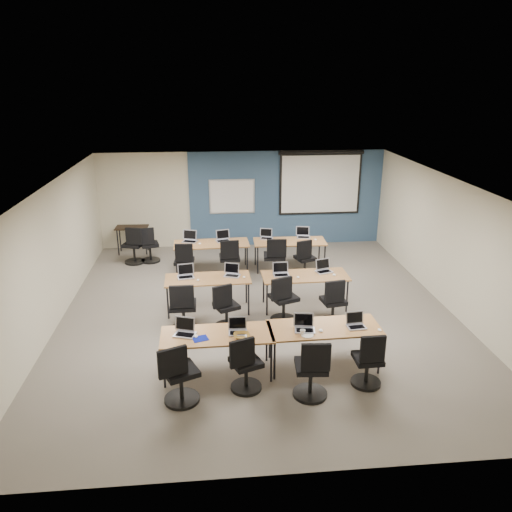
{
  "coord_description": "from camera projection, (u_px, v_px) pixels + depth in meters",
  "views": [
    {
      "loc": [
        -0.93,
        -9.31,
        4.62
      ],
      "look_at": [
        -0.01,
        0.4,
        1.11
      ],
      "focal_mm": 35.0,
      "sensor_mm": 36.0,
      "label": 1
    }
  ],
  "objects": [
    {
      "name": "training_table_mid_right",
      "position": [
        305.0,
        277.0,
        10.39
      ],
      "size": [
        1.79,
        0.74,
        0.73
      ],
      "rotation": [
        0.0,
        0.0,
        0.01
      ],
      "color": "brown",
      "rests_on": "floor"
    },
    {
      "name": "snack_bowl",
      "position": [
        242.0,
        336.0,
        7.86
      ],
      "size": [
        0.31,
        0.31,
        0.08
      ],
      "primitive_type": "imported",
      "rotation": [
        0.0,
        0.0,
        0.0
      ],
      "color": "olive",
      "rests_on": "training_table_front_left"
    },
    {
      "name": "mouse_2",
      "position": [
        321.0,
        330.0,
        8.08
      ],
      "size": [
        0.09,
        0.12,
        0.04
      ],
      "primitive_type": "ellipsoid",
      "rotation": [
        0.0,
        0.0,
        0.27
      ],
      "color": "white",
      "rests_on": "training_table_front_right"
    },
    {
      "name": "mouse_10",
      "position": [
        277.0,
        240.0,
        12.57
      ],
      "size": [
        0.08,
        0.1,
        0.03
      ],
      "primitive_type": "ellipsoid",
      "rotation": [
        0.0,
        0.0,
        0.27
      ],
      "color": "white",
      "rests_on": "training_table_back_right"
    },
    {
      "name": "training_table_mid_left",
      "position": [
        208.0,
        280.0,
        10.24
      ],
      "size": [
        1.75,
        0.73,
        0.73
      ],
      "rotation": [
        0.0,
        0.0,
        0.03
      ],
      "color": "brown",
      "rests_on": "floor"
    },
    {
      "name": "laptop_7",
      "position": [
        324.0,
        269.0,
        10.56
      ],
      "size": [
        0.33,
        0.28,
        0.25
      ],
      "rotation": [
        0.0,
        0.0,
        0.3
      ],
      "color": "silver",
      "rests_on": "training_table_mid_right"
    },
    {
      "name": "task_chair_5",
      "position": [
        225.0,
        310.0,
        9.58
      ],
      "size": [
        0.51,
        0.48,
        0.96
      ],
      "rotation": [
        0.0,
        0.0,
        0.41
      ],
      "color": "black",
      "rests_on": "floor"
    },
    {
      "name": "ceiling",
      "position": [
        258.0,
        184.0,
        9.46
      ],
      "size": [
        8.0,
        9.0,
        0.02
      ],
      "primitive_type": "cube",
      "color": "white",
      "rests_on": "ground"
    },
    {
      "name": "laptop_6",
      "position": [
        281.0,
        272.0,
        10.38
      ],
      "size": [
        0.33,
        0.28,
        0.25
      ],
      "rotation": [
        0.0,
        0.0,
        0.02
      ],
      "color": "#A0A0AA",
      "rests_on": "training_table_mid_right"
    },
    {
      "name": "laptop_1",
      "position": [
        238.0,
        329.0,
        8.04
      ],
      "size": [
        0.3,
        0.26,
        0.23
      ],
      "rotation": [
        0.0,
        0.0,
        -0.03
      ],
      "color": "silver",
      "rests_on": "training_table_front_left"
    },
    {
      "name": "mouse_8",
      "position": [
        200.0,
        244.0,
        12.3
      ],
      "size": [
        0.09,
        0.12,
        0.04
      ],
      "primitive_type": "ellipsoid",
      "rotation": [
        0.0,
        0.0,
        -0.29
      ],
      "color": "white",
      "rests_on": "training_table_back_left"
    },
    {
      "name": "task_chair_3",
      "position": [
        368.0,
        364.0,
        7.78
      ],
      "size": [
        0.48,
        0.48,
        0.96
      ],
      "rotation": [
        0.0,
        0.0,
        0.02
      ],
      "color": "black",
      "rests_on": "floor"
    },
    {
      "name": "blue_mousepad",
      "position": [
        200.0,
        339.0,
        7.85
      ],
      "size": [
        0.29,
        0.26,
        0.01
      ],
      "primitive_type": "cube",
      "rotation": [
        0.0,
        0.0,
        0.3
      ],
      "color": "#071281",
      "rests_on": "training_table_front_left"
    },
    {
      "name": "task_chair_6",
      "position": [
        283.0,
        303.0,
        9.82
      ],
      "size": [
        0.56,
        0.54,
        1.02
      ],
      "rotation": [
        0.0,
        0.0,
        0.36
      ],
      "color": "black",
      "rests_on": "floor"
    },
    {
      "name": "laptop_4",
      "position": [
        186.0,
        274.0,
        10.27
      ],
      "size": [
        0.33,
        0.28,
        0.25
      ],
      "rotation": [
        0.0,
        0.0,
        0.17
      ],
      "color": "silver",
      "rests_on": "training_table_mid_left"
    },
    {
      "name": "training_table_front_right",
      "position": [
        324.0,
        329.0,
        8.24
      ],
      "size": [
        1.85,
        0.77,
        0.73
      ],
      "rotation": [
        0.0,
        0.0,
        0.03
      ],
      "color": "#A55A2A",
      "rests_on": "floor"
    },
    {
      "name": "spare_chair_b",
      "position": [
        134.0,
        248.0,
        12.97
      ],
      "size": [
        0.54,
        0.53,
        1.01
      ],
      "rotation": [
        0.0,
        0.0,
        -0.28
      ],
      "color": "black",
      "rests_on": "floor"
    },
    {
      "name": "laptop_9",
      "position": [
        223.0,
        238.0,
        12.54
      ],
      "size": [
        0.34,
        0.29,
        0.26
      ],
      "rotation": [
        0.0,
        0.0,
        0.26
      ],
      "color": "#B7B7C1",
      "rests_on": "training_table_back_left"
    },
    {
      "name": "snack_plate",
      "position": [
        307.0,
        335.0,
        7.95
      ],
      "size": [
        0.22,
        0.22,
        0.01
      ],
      "primitive_type": "cylinder",
      "rotation": [
        0.0,
        0.0,
        0.13
      ],
      "color": "white",
      "rests_on": "training_table_front_right"
    },
    {
      "name": "floor",
      "position": [
        258.0,
        312.0,
        10.37
      ],
      "size": [
        8.0,
        9.0,
        0.02
      ],
      "primitive_type": "cube",
      "color": "#6B6354",
      "rests_on": "ground"
    },
    {
      "name": "coffee_cup",
      "position": [
        303.0,
        332.0,
        7.95
      ],
      "size": [
        0.1,
        0.1,
        0.07
      ],
      "primitive_type": "imported",
      "rotation": [
        0.0,
        0.0,
        -0.37
      ],
      "color": "silver",
      "rests_on": "snack_plate"
    },
    {
      "name": "laptop_11",
      "position": [
        303.0,
        235.0,
        12.82
      ],
      "size": [
        0.34,
        0.29,
        0.26
      ],
      "rotation": [
        0.0,
        0.0,
        -0.18
      ],
      "color": "silver",
      "rests_on": "training_table_back_right"
    },
    {
      "name": "laptop_5",
      "position": [
        232.0,
        273.0,
        10.35
      ],
      "size": [
        0.32,
        0.27,
        0.24
      ],
      "rotation": [
        0.0,
        0.0,
        -0.34
      ],
      "color": "silver",
      "rests_on": "training_table_mid_left"
    },
    {
      "name": "mouse_9",
      "position": [
        238.0,
        242.0,
        12.41
      ],
      "size": [
        0.06,
        0.09,
        0.03
      ],
      "primitive_type": "ellipsoid",
      "rotation": [
        0.0,
        0.0,
        -0.04
      ],
      "color": "white",
      "rests_on": "training_table_back_left"
    },
    {
      "name": "spare_chair_a",
      "position": [
        149.0,
        248.0,
        13.06
      ],
      "size": [
        0.49,
        0.49,
        0.98
      ],
      "rotation": [
        0.0,
        0.0,
        0.23
      ],
      "color": "black",
      "rests_on": "floor"
    },
    {
      "name": "wall_left",
      "position": [
        51.0,
        258.0,
        9.56
      ],
      "size": [
        0.04,
        9.0,
        2.7
      ],
      "primitive_type": "cube",
      "color": "beige",
      "rests_on": "ground"
    },
    {
      "name": "task_chair_10",
      "position": [
        275.0,
        261.0,
        12.0
      ],
      "size": [
        0.57,
        0.57,
        1.05
      ],
      "rotation": [
        0.0,
        0.0,
        -0.09
      ],
      "color": "black",
      "rests_on": "floor"
    },
    {
      "name": "projector_screen",
      "position": [
        320.0,
        180.0,
        14.06
      ],
      "size": [
        2.4,
        0.1,
        1.82
      ],
      "color": "black",
      "rests_on": "wall_back"
    },
    {
      "name": "utility_table",
      "position": [
        132.0,
        230.0,
        13.68
      ],
      "size": [
        0.87,
        0.48,
        0.75
      ],
      "rotation": [
        0.0,
        0.0,
        -0.04
      ],
      "color": "black",
      "rests_on": "floor"
    },
    {
      "name": "task_chair_2",
      "position": [
        312.0,
        374.0,
        7.49
      ],
      "size": [
        0.53,
        0.53,
        1.01
      ],
      "rotation": [
        0.0,
        0.0,
        -0.08
      ],
      "color": "black",
      "rests_on": "floor"
    },
    {
      "name": "task_chair_1",
      "position": [
        245.0,
        368.0,
        7.66
      ],
      "size": [
        0.51,
        0.49,
        0.97
      ],
      "rotation": [
        0.0,
        0.0,
        0.36
      ],
      "color": "black",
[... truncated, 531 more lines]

